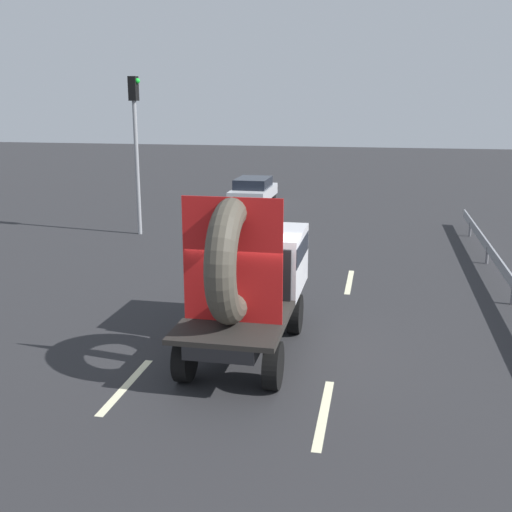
{
  "coord_description": "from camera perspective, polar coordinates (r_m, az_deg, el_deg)",
  "views": [
    {
      "loc": [
        2.3,
        -11.88,
        5.21
      ],
      "look_at": [
        -0.34,
        1.13,
        1.85
      ],
      "focal_mm": 43.42,
      "sensor_mm": 36.0,
      "label": 1
    }
  ],
  "objects": [
    {
      "name": "ground_plane",
      "position": [
        13.18,
        0.47,
        -9.11
      ],
      "size": [
        120.0,
        120.0,
        0.0
      ],
      "primitive_type": "plane",
      "color": "#28282B"
    },
    {
      "name": "flatbed_truck",
      "position": [
        13.14,
        -0.55,
        -1.37
      ],
      "size": [
        2.02,
        4.8,
        3.51
      ],
      "color": "black",
      "rests_on": "ground_plane"
    },
    {
      "name": "distant_sedan",
      "position": [
        31.74,
        -0.25,
        6.08
      ],
      "size": [
        1.8,
        4.2,
        1.37
      ],
      "color": "black",
      "rests_on": "ground_plane"
    },
    {
      "name": "traffic_light",
      "position": [
        24.7,
        -11.03,
        10.99
      ],
      "size": [
        0.42,
        0.36,
        6.08
      ],
      "color": "gray",
      "rests_on": "ground_plane"
    },
    {
      "name": "guardrail",
      "position": [
        19.49,
        21.52,
        -0.71
      ],
      "size": [
        0.1,
        17.04,
        0.71
      ],
      "color": "gray",
      "rests_on": "ground_plane"
    },
    {
      "name": "lane_dash_left_near",
      "position": [
        12.1,
        -11.87,
        -11.62
      ],
      "size": [
        0.16,
        2.38,
        0.01
      ],
      "primitive_type": "cube",
      "rotation": [
        0.0,
        0.0,
        1.57
      ],
      "color": "beige",
      "rests_on": "ground_plane"
    },
    {
      "name": "lane_dash_left_far",
      "position": [
        19.41,
        -2.4,
        -1.39
      ],
      "size": [
        0.16,
        2.1,
        0.01
      ],
      "primitive_type": "cube",
      "rotation": [
        0.0,
        0.0,
        1.57
      ],
      "color": "beige",
      "rests_on": "ground_plane"
    },
    {
      "name": "lane_dash_right_near",
      "position": [
        10.99,
        6.26,
        -14.2
      ],
      "size": [
        0.16,
        2.49,
        0.01
      ],
      "primitive_type": "cube",
      "rotation": [
        0.0,
        0.0,
        1.57
      ],
      "color": "beige",
      "rests_on": "ground_plane"
    },
    {
      "name": "lane_dash_right_far",
      "position": [
        18.46,
        8.6,
        -2.36
      ],
      "size": [
        0.16,
        2.49,
        0.01
      ],
      "primitive_type": "cube",
      "rotation": [
        0.0,
        0.0,
        1.57
      ],
      "color": "beige",
      "rests_on": "ground_plane"
    }
  ]
}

